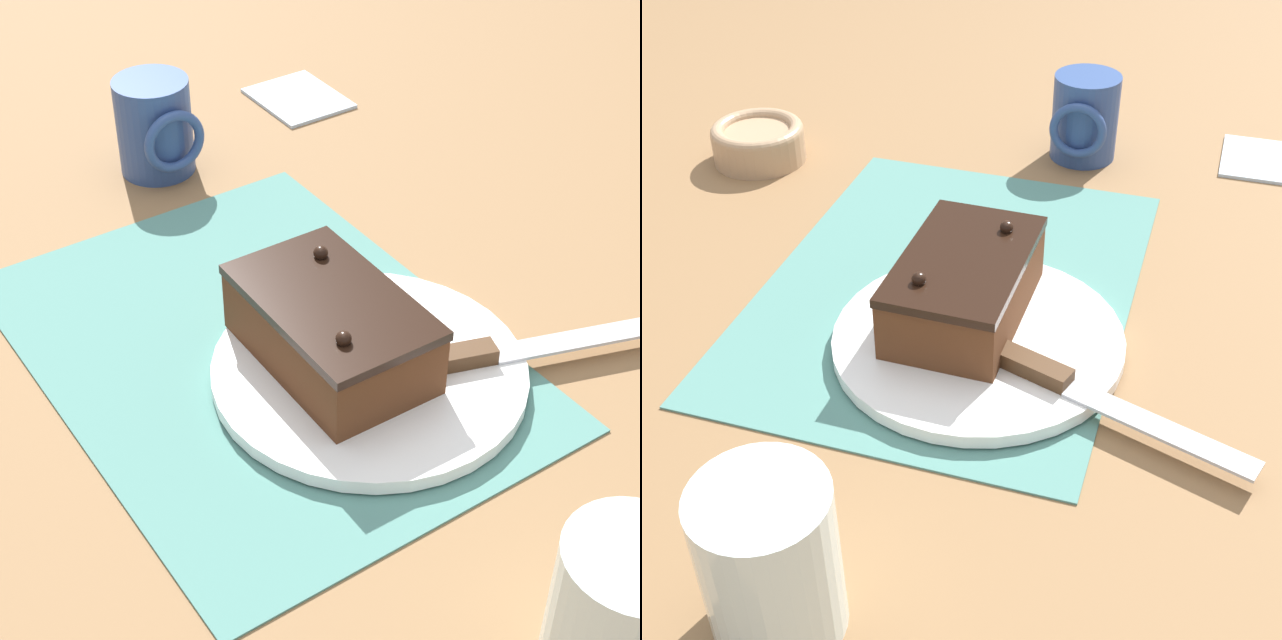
% 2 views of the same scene
% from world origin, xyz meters
% --- Properties ---
extents(ground_plane, '(3.00, 3.00, 0.00)m').
position_xyz_m(ground_plane, '(0.00, 0.00, 0.00)').
color(ground_plane, olive).
extents(placemat_woven, '(0.46, 0.34, 0.00)m').
position_xyz_m(placemat_woven, '(0.00, 0.00, 0.00)').
color(placemat_woven, slate).
rests_on(placemat_woven, ground_plane).
extents(cake_plate, '(0.25, 0.25, 0.01)m').
position_xyz_m(cake_plate, '(0.08, 0.05, 0.01)').
color(cake_plate, white).
rests_on(cake_plate, placemat_woven).
extents(chocolate_cake, '(0.17, 0.11, 0.07)m').
position_xyz_m(chocolate_cake, '(0.06, 0.03, 0.05)').
color(chocolate_cake, '#512D19').
rests_on(chocolate_cake, cake_plate).
extents(serving_knife, '(0.09, 0.23, 0.01)m').
position_xyz_m(serving_knife, '(0.13, 0.14, 0.02)').
color(serving_knife, '#472D19').
rests_on(serving_knife, cake_plate).
extents(drinking_glass, '(0.08, 0.08, 0.11)m').
position_xyz_m(drinking_glass, '(0.38, 0.01, 0.06)').
color(drinking_glass, silver).
rests_on(drinking_glass, ground_plane).
extents(coffee_mug, '(0.09, 0.08, 0.10)m').
position_xyz_m(coffee_mug, '(-0.31, 0.07, 0.05)').
color(coffee_mug, navy).
rests_on(coffee_mug, ground_plane).
extents(folded_napkin, '(0.11, 0.09, 0.01)m').
position_xyz_m(folded_napkin, '(-0.36, 0.27, 0.00)').
color(folded_napkin, silver).
rests_on(folded_napkin, ground_plane).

